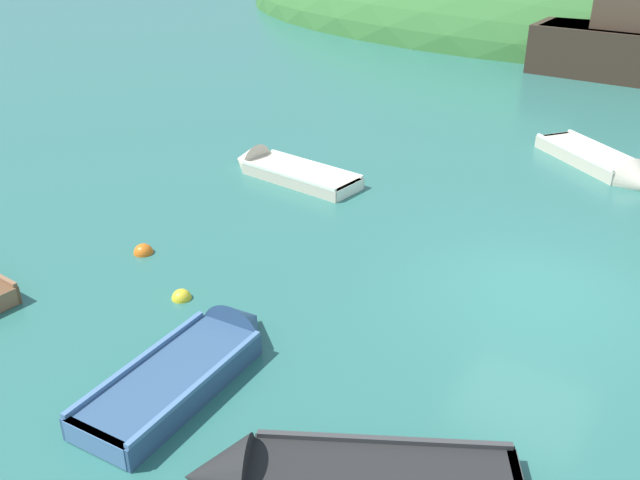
{
  "coord_description": "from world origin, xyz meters",
  "views": [
    {
      "loc": [
        2.57,
        -10.83,
        6.27
      ],
      "look_at": [
        -3.92,
        -0.95,
        0.32
      ],
      "focal_mm": 39.54,
      "sensor_mm": 36.0,
      "label": 1
    }
  ],
  "objects_px": {
    "buoy_yellow": "(182,299)",
    "buoy_orange": "(144,253)",
    "rowboat_center": "(281,172)",
    "rowboat_far": "(197,365)",
    "rowboat_near_dock": "(605,167)"
  },
  "relations": [
    {
      "from": "rowboat_center",
      "to": "rowboat_near_dock",
      "type": "xyz_separation_m",
      "value": [
        6.49,
        4.61,
        0.02
      ]
    },
    {
      "from": "rowboat_center",
      "to": "buoy_orange",
      "type": "xyz_separation_m",
      "value": [
        0.21,
        -4.76,
        -0.08
      ]
    },
    {
      "from": "rowboat_far",
      "to": "rowboat_near_dock",
      "type": "distance_m",
      "value": 11.92
    },
    {
      "from": "rowboat_far",
      "to": "rowboat_center",
      "type": "xyz_separation_m",
      "value": [
        -3.57,
        6.95,
        -0.04
      ]
    },
    {
      "from": "buoy_orange",
      "to": "rowboat_center",
      "type": "bearing_deg",
      "value": 92.56
    },
    {
      "from": "rowboat_center",
      "to": "rowboat_near_dock",
      "type": "bearing_deg",
      "value": -138.99
    },
    {
      "from": "rowboat_center",
      "to": "buoy_yellow",
      "type": "relative_size",
      "value": 10.84
    },
    {
      "from": "rowboat_center",
      "to": "buoy_orange",
      "type": "distance_m",
      "value": 4.77
    },
    {
      "from": "rowboat_center",
      "to": "buoy_yellow",
      "type": "xyz_separation_m",
      "value": [
        1.98,
        -5.59,
        -0.08
      ]
    },
    {
      "from": "rowboat_far",
      "to": "rowboat_near_dock",
      "type": "bearing_deg",
      "value": -17.53
    },
    {
      "from": "rowboat_center",
      "to": "buoy_yellow",
      "type": "bearing_deg",
      "value": 115.14
    },
    {
      "from": "buoy_yellow",
      "to": "rowboat_center",
      "type": "bearing_deg",
      "value": 109.5
    },
    {
      "from": "rowboat_near_dock",
      "to": "buoy_yellow",
      "type": "height_order",
      "value": "rowboat_near_dock"
    },
    {
      "from": "buoy_yellow",
      "to": "buoy_orange",
      "type": "bearing_deg",
      "value": 154.9
    },
    {
      "from": "rowboat_far",
      "to": "rowboat_center",
      "type": "relative_size",
      "value": 0.96
    }
  ]
}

